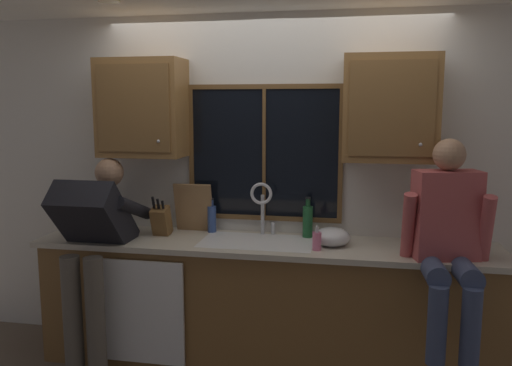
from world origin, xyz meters
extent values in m
cube|color=silver|center=(0.00, 0.06, 1.27)|extent=(5.61, 0.12, 2.55)
cylinder|color=#FFEAB2|center=(-0.96, -0.60, 2.54)|extent=(0.14, 0.14, 0.01)
cube|color=black|center=(-0.05, -0.01, 1.52)|extent=(1.10, 0.02, 0.95)
cube|color=brown|center=(-0.05, -0.02, 2.02)|extent=(1.17, 0.02, 0.04)
cube|color=brown|center=(-0.05, -0.02, 1.03)|extent=(1.17, 0.02, 0.04)
cube|color=brown|center=(-0.62, -0.02, 1.52)|extent=(0.03, 0.02, 0.95)
cube|color=brown|center=(0.52, -0.02, 1.52)|extent=(0.03, 0.02, 0.95)
cube|color=brown|center=(-0.05, -0.02, 1.52)|extent=(0.02, 0.02, 0.95)
cube|color=brown|center=(0.00, -0.29, 0.44)|extent=(3.21, 0.58, 0.88)
cube|color=beige|center=(0.00, -0.31, 0.90)|extent=(3.27, 0.62, 0.04)
cube|color=white|center=(-0.80, -0.61, 0.46)|extent=(0.60, 0.02, 0.74)
cube|color=olive|center=(-0.94, -0.17, 1.86)|extent=(0.63, 0.33, 0.72)
cube|color=brown|center=(-0.94, -0.34, 1.86)|extent=(0.55, 0.01, 0.62)
sphere|color=#B2B2B7|center=(-0.76, -0.34, 1.63)|extent=(0.02, 0.02, 0.02)
cube|color=olive|center=(0.84, -0.17, 1.86)|extent=(0.63, 0.33, 0.72)
cube|color=brown|center=(0.84, -0.34, 1.86)|extent=(0.55, 0.01, 0.62)
sphere|color=#B2B2B7|center=(1.03, -0.34, 1.63)|extent=(0.02, 0.02, 0.02)
cube|color=silver|center=(-0.05, -0.30, 0.91)|extent=(0.80, 0.46, 0.02)
cube|color=beige|center=(-0.25, -0.30, 0.81)|extent=(0.36, 0.42, 0.20)
cube|color=beige|center=(0.15, -0.30, 0.81)|extent=(0.36, 0.42, 0.20)
cube|color=silver|center=(-0.05, -0.30, 0.81)|extent=(0.04, 0.42, 0.20)
cylinder|color=silver|center=(-0.05, -0.08, 1.07)|extent=(0.03, 0.03, 0.30)
torus|color=silver|center=(-0.05, -0.14, 1.24)|extent=(0.16, 0.02, 0.16)
cylinder|color=silver|center=(0.03, -0.08, 0.97)|extent=(0.03, 0.03, 0.09)
cylinder|color=#595147|center=(-1.25, -0.76, 0.44)|extent=(0.13, 0.13, 0.88)
cylinder|color=#595147|center=(-1.08, -0.76, 0.44)|extent=(0.13, 0.13, 0.88)
cube|color=black|center=(-1.16, -0.57, 1.10)|extent=(0.44, 0.55, 0.58)
sphere|color=#A57A5B|center=(-1.16, -0.30, 1.39)|extent=(0.21, 0.21, 0.21)
cylinder|color=black|center=(-1.38, -0.39, 1.15)|extent=(0.09, 0.52, 0.26)
cylinder|color=black|center=(-0.94, -0.39, 1.15)|extent=(0.09, 0.52, 0.26)
cylinder|color=#384260|center=(1.10, -0.69, 0.90)|extent=(0.14, 0.43, 0.16)
cylinder|color=#384260|center=(1.28, -0.69, 0.90)|extent=(0.14, 0.43, 0.16)
cylinder|color=#384260|center=(1.10, -0.91, 0.65)|extent=(0.11, 0.11, 0.46)
cylinder|color=#384260|center=(1.28, -0.91, 0.65)|extent=(0.11, 0.11, 0.46)
cube|color=#B24C4C|center=(1.19, -0.47, 1.20)|extent=(0.43, 0.29, 0.56)
sphere|color=#A57A5B|center=(1.19, -0.47, 1.58)|extent=(0.20, 0.20, 0.20)
cylinder|color=#B24C4C|center=(0.96, -0.52, 1.12)|extent=(0.08, 0.20, 0.47)
cylinder|color=#B24C4C|center=(1.42, -0.52, 1.12)|extent=(0.08, 0.20, 0.47)
cube|color=brown|center=(-0.79, -0.25, 1.02)|extent=(0.12, 0.18, 0.25)
cylinder|color=black|center=(-0.82, -0.31, 1.18)|extent=(0.02, 0.05, 0.09)
cylinder|color=black|center=(-0.79, -0.31, 1.17)|extent=(0.02, 0.04, 0.08)
cylinder|color=black|center=(-0.75, -0.30, 1.16)|extent=(0.02, 0.04, 0.06)
cube|color=#997047|center=(-0.59, -0.09, 1.11)|extent=(0.29, 0.10, 0.38)
ellipsoid|color=silver|center=(0.47, -0.29, 0.98)|extent=(0.26, 0.26, 0.13)
cylinder|color=pink|center=(0.38, -0.44, 0.98)|extent=(0.06, 0.06, 0.12)
cylinder|color=silver|center=(0.38, -0.44, 1.06)|extent=(0.02, 0.02, 0.04)
cylinder|color=silver|center=(0.38, -0.46, 1.08)|extent=(0.01, 0.04, 0.01)
cylinder|color=#334C8C|center=(-0.44, -0.09, 1.02)|extent=(0.07, 0.07, 0.20)
cylinder|color=navy|center=(-0.44, -0.09, 1.15)|extent=(0.03, 0.03, 0.05)
cylinder|color=black|center=(-0.44, -0.09, 1.18)|extent=(0.03, 0.03, 0.01)
cylinder|color=#1E592D|center=(0.29, -0.11, 1.04)|extent=(0.07, 0.07, 0.23)
cylinder|color=#184724|center=(0.29, -0.11, 1.18)|extent=(0.03, 0.03, 0.06)
cylinder|color=black|center=(0.29, -0.11, 1.21)|extent=(0.04, 0.04, 0.01)
camera|label=1|loc=(0.61, -3.83, 1.88)|focal=36.44mm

